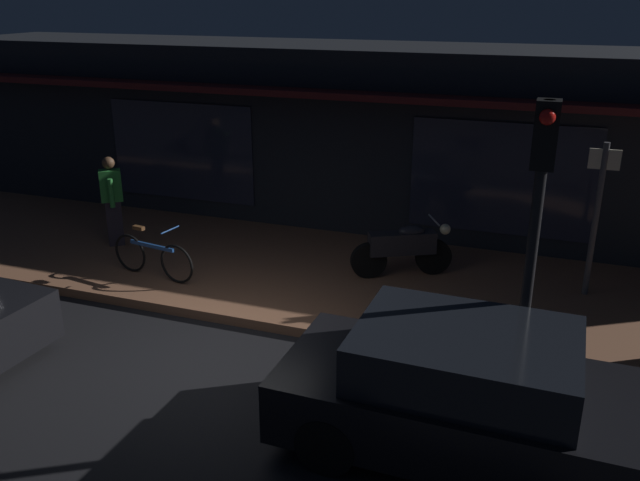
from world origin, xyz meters
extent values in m
plane|color=black|center=(0.00, 0.00, 0.00)|extent=(60.00, 60.00, 0.00)
cube|color=brown|center=(0.00, 3.00, 0.07)|extent=(18.00, 4.00, 0.15)
cube|color=black|center=(0.00, 6.40, 1.80)|extent=(18.00, 2.80, 3.60)
cube|color=#262838|center=(-3.20, 4.98, 1.50)|extent=(3.20, 0.04, 2.00)
cube|color=#262838|center=(3.20, 4.98, 1.50)|extent=(3.20, 0.04, 2.00)
cube|color=#591919|center=(0.00, 4.75, 2.85)|extent=(16.20, 0.50, 0.12)
cylinder|color=black|center=(1.36, 3.05, 0.45)|extent=(0.59, 0.39, 0.60)
cylinder|color=black|center=(2.33, 3.56, 0.45)|extent=(0.59, 0.39, 0.60)
cube|color=black|center=(1.84, 3.30, 0.73)|extent=(1.10, 0.76, 0.36)
ellipsoid|color=black|center=(1.98, 3.37, 0.93)|extent=(0.50, 0.42, 0.20)
sphere|color=#F9EDB7|center=(2.48, 3.64, 0.93)|extent=(0.18, 0.18, 0.18)
cylinder|color=gray|center=(2.30, 3.55, 1.10)|extent=(0.28, 0.50, 0.03)
torus|color=black|center=(-2.48, 1.95, 0.48)|extent=(0.66, 0.15, 0.66)
torus|color=black|center=(-1.50, 1.79, 0.48)|extent=(0.66, 0.15, 0.66)
cube|color=#1E478C|center=(-1.99, 1.87, 0.70)|extent=(0.89, 0.18, 0.06)
cube|color=brown|center=(-2.24, 1.91, 0.97)|extent=(0.21, 0.11, 0.06)
cylinder|color=#1E478C|center=(-1.58, 1.80, 1.05)|extent=(0.09, 0.42, 0.02)
cube|color=#28232D|center=(-3.49, 2.95, 0.57)|extent=(0.34, 0.33, 0.85)
cube|color=#2D8C38|center=(-3.49, 2.95, 1.29)|extent=(0.44, 0.40, 0.58)
sphere|color=brown|center=(-3.49, 2.95, 1.71)|extent=(0.22, 0.22, 0.22)
cylinder|color=#2D8C38|center=(-3.33, 2.74, 1.22)|extent=(0.13, 0.13, 0.52)
cylinder|color=#2D8C38|center=(-3.64, 3.16, 1.22)|extent=(0.13, 0.13, 0.52)
cylinder|color=#47474C|center=(4.72, 3.57, 1.35)|extent=(0.09, 0.09, 2.40)
cube|color=beige|center=(4.72, 3.57, 2.30)|extent=(0.44, 0.03, 0.30)
cylinder|color=black|center=(3.92, 0.21, 1.80)|extent=(0.12, 0.12, 3.60)
cube|color=black|center=(3.92, 0.21, 3.25)|extent=(0.24, 0.24, 0.70)
sphere|color=red|center=(3.92, 0.08, 3.45)|extent=(0.16, 0.16, 0.16)
cylinder|color=black|center=(-2.67, -0.41, 0.32)|extent=(0.65, 0.26, 0.64)
cylinder|color=black|center=(4.94, 0.00, 0.32)|extent=(0.64, 0.23, 0.64)
cylinder|color=black|center=(2.24, 0.06, 0.32)|extent=(0.64, 0.23, 0.64)
cylinder|color=black|center=(2.20, -1.50, 0.32)|extent=(0.64, 0.23, 0.64)
cube|color=black|center=(3.57, -0.75, 0.55)|extent=(4.14, 1.85, 0.68)
cube|color=black|center=(3.42, -0.75, 1.10)|extent=(2.24, 1.65, 0.64)
camera|label=1|loc=(4.02, -6.80, 4.61)|focal=37.60mm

